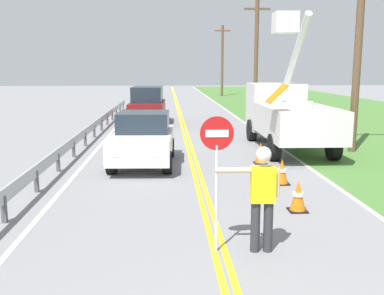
{
  "coord_description": "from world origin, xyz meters",
  "views": [
    {
      "loc": [
        -0.87,
        -2.33,
        3.1
      ],
      "look_at": [
        -0.28,
        8.33,
        1.2
      ],
      "focal_mm": 41.7,
      "sensor_mm": 36.0,
      "label": 1
    }
  ],
  "objects": [
    {
      "name": "flagger_worker",
      "position": [
        0.71,
        4.83,
        1.05
      ],
      "size": [
        1.09,
        0.25,
        1.83
      ],
      "color": "#2D2D33",
      "rests_on": "ground"
    },
    {
      "name": "traffic_cone_mid",
      "position": [
        2.21,
        9.26,
        0.34
      ],
      "size": [
        0.4,
        0.4,
        0.7
      ],
      "color": "orange",
      "rests_on": "ground"
    },
    {
      "name": "utility_bucket_truck",
      "position": [
        3.8,
        14.91,
        1.41
      ],
      "size": [
        2.74,
        6.83,
        5.28
      ],
      "color": "silver",
      "rests_on": "ground"
    },
    {
      "name": "traffic_cone_lead",
      "position": [
        1.98,
        6.94,
        0.34
      ],
      "size": [
        0.4,
        0.4,
        0.7
      ],
      "color": "orange",
      "rests_on": "ground"
    },
    {
      "name": "traffic_cone_tail",
      "position": [
        2.19,
        11.94,
        0.34
      ],
      "size": [
        0.4,
        0.4,
        0.7
      ],
      "color": "orange",
      "rests_on": "ground"
    },
    {
      "name": "stop_sign_paddle",
      "position": [
        -0.06,
        4.85,
        1.71
      ],
      "size": [
        0.56,
        0.04,
        2.33
      ],
      "color": "silver",
      "rests_on": "ground"
    },
    {
      "name": "guardrail_left_shoulder",
      "position": [
        -4.2,
        16.83,
        0.52
      ],
      "size": [
        0.1,
        32.0,
        0.71
      ],
      "color": "#9EA0A3",
      "rests_on": "ground"
    },
    {
      "name": "oncoming_sedan_nearest",
      "position": [
        -1.65,
        12.0,
        0.83
      ],
      "size": [
        2.05,
        4.17,
        1.7
      ],
      "color": "silver",
      "rests_on": "ground"
    },
    {
      "name": "centerline_yellow_left",
      "position": [
        -0.09,
        20.0,
        0.01
      ],
      "size": [
        0.11,
        110.0,
        0.01
      ],
      "primitive_type": "cube",
      "color": "yellow",
      "rests_on": "ground"
    },
    {
      "name": "edge_line_left",
      "position": [
        -3.6,
        20.0,
        0.01
      ],
      "size": [
        0.12,
        110.0,
        0.01
      ],
      "primitive_type": "cube",
      "color": "silver",
      "rests_on": "ground"
    },
    {
      "name": "edge_line_right",
      "position": [
        3.6,
        20.0,
        0.01
      ],
      "size": [
        0.12,
        110.0,
        0.01
      ],
      "primitive_type": "cube",
      "color": "silver",
      "rests_on": "ground"
    },
    {
      "name": "oncoming_suv_second",
      "position": [
        -1.97,
        22.93,
        1.06
      ],
      "size": [
        2.03,
        4.66,
        2.1
      ],
      "color": "maroon",
      "rests_on": "ground"
    },
    {
      "name": "utility_pole_near",
      "position": [
        6.1,
        13.89,
        4.25
      ],
      "size": [
        1.8,
        0.28,
        8.14
      ],
      "color": "brown",
      "rests_on": "ground"
    },
    {
      "name": "utility_pole_mid",
      "position": [
        5.38,
        29.12,
        4.04
      ],
      "size": [
        1.8,
        0.28,
        7.72
      ],
      "color": "brown",
      "rests_on": "ground"
    },
    {
      "name": "centerline_yellow_right",
      "position": [
        0.09,
        20.0,
        0.01
      ],
      "size": [
        0.11,
        110.0,
        0.01
      ],
      "primitive_type": "cube",
      "color": "yellow",
      "rests_on": "ground"
    },
    {
      "name": "utility_pole_far",
      "position": [
        5.39,
        48.53,
        4.1
      ],
      "size": [
        1.8,
        0.28,
        7.84
      ],
      "color": "brown",
      "rests_on": "ground"
    }
  ]
}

